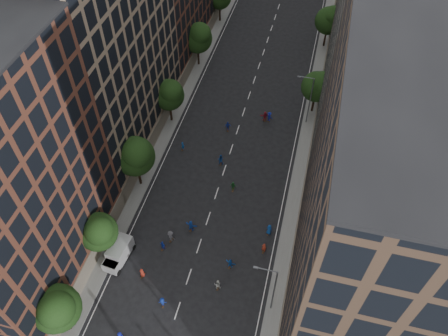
# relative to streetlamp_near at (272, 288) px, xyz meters

# --- Properties ---
(ground) EXTENTS (240.00, 240.00, 0.00)m
(ground) POSITION_rel_streetlamp_near_xyz_m (-10.37, 28.00, -5.17)
(ground) COLOR black
(ground) RESTS_ON ground
(sidewalk_left) EXTENTS (4.00, 105.00, 0.15)m
(sidewalk_left) POSITION_rel_streetlamp_near_xyz_m (-22.37, 35.50, -5.09)
(sidewalk_left) COLOR slate
(sidewalk_left) RESTS_ON ground
(sidewalk_right) EXTENTS (4.00, 105.00, 0.15)m
(sidewalk_right) POSITION_rel_streetlamp_near_xyz_m (1.63, 35.50, -5.09)
(sidewalk_right) COLOR slate
(sidewalk_right) RESTS_ON ground
(bldg_left_b) EXTENTS (14.00, 26.00, 34.00)m
(bldg_left_b) POSITION_rel_streetlamp_near_xyz_m (-29.37, 23.00, 11.83)
(bldg_left_b) COLOR #8F765D
(bldg_left_b) RESTS_ON ground
(bldg_right_a) EXTENTS (14.00, 30.00, 36.00)m
(bldg_right_a) POSITION_rel_streetlamp_near_xyz_m (8.63, 3.00, 12.83)
(bldg_right_a) COLOR #493527
(bldg_right_a) RESTS_ON ground
(bldg_right_b) EXTENTS (14.00, 28.00, 33.00)m
(bldg_right_b) POSITION_rel_streetlamp_near_xyz_m (8.63, 32.00, 11.33)
(bldg_right_b) COLOR #6F685C
(bldg_right_b) RESTS_ON ground
(tree_left_0) EXTENTS (5.20, 5.20, 8.83)m
(tree_left_0) POSITION_rel_streetlamp_near_xyz_m (-21.38, -8.15, 0.79)
(tree_left_0) COLOR black
(tree_left_0) RESTS_ON ground
(tree_left_1) EXTENTS (4.80, 4.80, 8.21)m
(tree_left_1) POSITION_rel_streetlamp_near_xyz_m (-21.39, 1.86, 0.38)
(tree_left_1) COLOR black
(tree_left_1) RESTS_ON ground
(tree_left_2) EXTENTS (5.60, 5.60, 9.45)m
(tree_left_2) POSITION_rel_streetlamp_near_xyz_m (-21.36, 13.83, 1.19)
(tree_left_2) COLOR black
(tree_left_2) RESTS_ON ground
(tree_left_3) EXTENTS (5.00, 5.00, 8.58)m
(tree_left_3) POSITION_rel_streetlamp_near_xyz_m (-21.38, 27.85, 0.65)
(tree_left_3) COLOR black
(tree_left_3) RESTS_ON ground
(tree_left_4) EXTENTS (5.40, 5.40, 9.08)m
(tree_left_4) POSITION_rel_streetlamp_near_xyz_m (-21.37, 43.84, 0.93)
(tree_left_4) COLOR black
(tree_left_4) RESTS_ON ground
(tree_right_a) EXTENTS (5.00, 5.00, 8.39)m
(tree_right_a) POSITION_rel_streetlamp_near_xyz_m (1.02, 35.85, 0.46)
(tree_right_a) COLOR black
(tree_right_a) RESTS_ON ground
(tree_right_b) EXTENTS (5.20, 5.20, 8.83)m
(tree_right_b) POSITION_rel_streetlamp_near_xyz_m (1.02, 55.85, 0.79)
(tree_right_b) COLOR black
(tree_right_b) RESTS_ON ground
(streetlamp_near) EXTENTS (2.64, 0.22, 9.06)m
(streetlamp_near) POSITION_rel_streetlamp_near_xyz_m (0.00, 0.00, 0.00)
(streetlamp_near) COLOR #595B60
(streetlamp_near) RESTS_ON ground
(streetlamp_far) EXTENTS (2.64, 0.22, 9.06)m
(streetlamp_far) POSITION_rel_streetlamp_near_xyz_m (0.00, 33.00, 0.00)
(streetlamp_far) COLOR #595B60
(streetlamp_far) RESTS_ON ground
(cargo_van) EXTENTS (2.74, 4.95, 2.52)m
(cargo_van) POSITION_rel_streetlamp_near_xyz_m (-19.66, 1.79, -3.84)
(cargo_van) COLOR #B3B3B5
(cargo_van) RESTS_ON ground
(skater_3) EXTENTS (1.07, 0.77, 1.49)m
(skater_3) POSITION_rel_streetlamp_near_xyz_m (-12.24, -2.73, -4.42)
(skater_3) COLOR navy
(skater_3) RESTS_ON ground
(skater_4) EXTENTS (1.00, 0.72, 1.57)m
(skater_4) POSITION_rel_streetlamp_near_xyz_m (-14.73, 4.48, -4.38)
(skater_4) COLOR #1634B7
(skater_4) RESTS_ON ground
(skater_5) EXTENTS (1.47, 0.80, 1.52)m
(skater_5) POSITION_rel_streetlamp_near_xyz_m (-5.69, 4.13, -4.41)
(skater_5) COLOR #124597
(skater_5) RESTS_ON ground
(skater_6) EXTENTS (0.81, 0.60, 1.51)m
(skater_6) POSITION_rel_streetlamp_near_xyz_m (-15.95, 0.22, -4.41)
(skater_6) COLOR #A62B1B
(skater_6) RESTS_ON ground
(skater_7) EXTENTS (0.65, 0.45, 1.69)m
(skater_7) POSITION_rel_streetlamp_near_xyz_m (-2.04, 7.34, -4.32)
(skater_7) COLOR #AB311C
(skater_7) RESTS_ON ground
(skater_8) EXTENTS (0.90, 0.74, 1.69)m
(skater_8) POSITION_rel_streetlamp_near_xyz_m (-6.51, 0.98, -4.32)
(skater_8) COLOR silver
(skater_8) RESTS_ON ground
(skater_9) EXTENTS (1.43, 1.13, 1.93)m
(skater_9) POSITION_rel_streetlamp_near_xyz_m (-14.13, 5.96, -4.20)
(skater_9) COLOR #49484D
(skater_9) RESTS_ON ground
(skater_10) EXTENTS (0.99, 0.42, 1.68)m
(skater_10) POSITION_rel_streetlamp_near_xyz_m (-8.20, 16.16, -4.33)
(skater_10) COLOR #1E662A
(skater_10) RESTS_ON ground
(skater_11) EXTENTS (1.73, 0.79, 1.79)m
(skater_11) POSITION_rel_streetlamp_near_xyz_m (-12.08, 8.20, -4.27)
(skater_11) COLOR #153FAB
(skater_11) RESTS_ON ground
(skater_12) EXTENTS (1.01, 0.85, 1.77)m
(skater_12) POSITION_rel_streetlamp_near_xyz_m (-1.87, 10.19, -4.28)
(skater_12) COLOR #124095
(skater_12) RESTS_ON ground
(skater_13) EXTENTS (0.64, 0.50, 1.57)m
(skater_13) POSITION_rel_streetlamp_near_xyz_m (-17.69, 22.10, -4.38)
(skater_13) COLOR #13489C
(skater_13) RESTS_ON ground
(skater_14) EXTENTS (0.94, 0.76, 1.83)m
(skater_14) POSITION_rel_streetlamp_near_xyz_m (-11.23, 20.65, -4.25)
(skater_14) COLOR #123E95
(skater_14) RESTS_ON ground
(skater_15) EXTENTS (1.29, 1.00, 1.77)m
(skater_15) POSITION_rel_streetlamp_near_xyz_m (-5.81, 31.87, -4.29)
(skater_15) COLOR #1321A1
(skater_15) RESTS_ON ground
(skater_16) EXTENTS (1.07, 0.64, 1.70)m
(skater_16) POSITION_rel_streetlamp_near_xyz_m (-11.93, 28.03, -4.32)
(skater_16) COLOR #152CAC
(skater_16) RESTS_ON ground
(skater_17) EXTENTS (1.71, 1.06, 1.76)m
(skater_17) POSITION_rel_streetlamp_near_xyz_m (-6.52, 31.81, -4.29)
(skater_17) COLOR maroon
(skater_17) RESTS_ON ground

